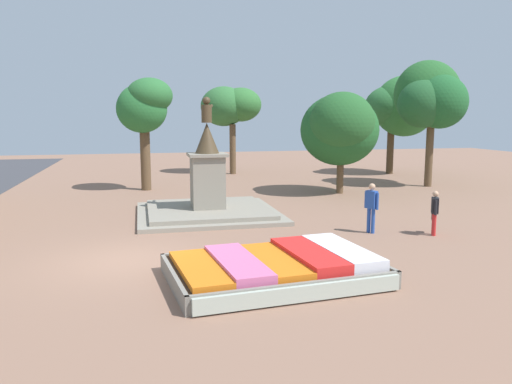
# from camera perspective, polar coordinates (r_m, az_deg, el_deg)

# --- Properties ---
(ground_plane) EXTENTS (83.64, 83.64, 0.00)m
(ground_plane) POSITION_cam_1_polar(r_m,az_deg,el_deg) (14.71, -14.61, -7.60)
(ground_plane) COLOR #8C6651
(flower_planter) EXTENTS (5.46, 3.98, 0.67)m
(flower_planter) POSITION_cam_1_polar(r_m,az_deg,el_deg) (12.61, 2.49, -8.69)
(flower_planter) COLOR #38281C
(flower_planter) RESTS_ON ground_plane
(statue_monument) EXTENTS (5.68, 5.68, 4.81)m
(statue_monument) POSITION_cam_1_polar(r_m,az_deg,el_deg) (20.56, -5.53, -0.45)
(statue_monument) COLOR gray
(statue_monument) RESTS_ON ground_plane
(pedestrian_with_handbag) EXTENTS (0.44, 0.67, 1.54)m
(pedestrian_with_handbag) POSITION_cam_1_polar(r_m,az_deg,el_deg) (18.11, 19.74, -2.02)
(pedestrian_with_handbag) COLOR red
(pedestrian_with_handbag) RESTS_ON ground_plane
(pedestrian_near_planter) EXTENTS (0.37, 0.51, 1.75)m
(pedestrian_near_planter) POSITION_cam_1_polar(r_m,az_deg,el_deg) (17.78, 13.05, -1.38)
(pedestrian_near_planter) COLOR #264CA5
(pedestrian_near_planter) RESTS_ON ground_plane
(park_tree_far_left) EXTENTS (4.91, 4.67, 6.79)m
(park_tree_far_left) POSITION_cam_1_polar(r_m,az_deg,el_deg) (36.34, 16.18, 9.49)
(park_tree_far_left) COLOR #4C3823
(park_tree_far_left) RESTS_ON ground_plane
(park_tree_behind_statue) EXTENTS (4.07, 4.45, 5.26)m
(park_tree_behind_statue) POSITION_cam_1_polar(r_m,az_deg,el_deg) (26.32, 9.61, 7.27)
(park_tree_behind_statue) COLOR brown
(park_tree_behind_statue) RESTS_ON ground_plane
(park_tree_far_right) EXTENTS (4.24, 3.58, 6.10)m
(park_tree_far_right) POSITION_cam_1_polar(r_m,az_deg,el_deg) (35.61, -2.92, 9.77)
(park_tree_far_right) COLOR brown
(park_tree_far_right) RESTS_ON ground_plane
(park_tree_street_side) EXTENTS (3.00, 3.09, 6.07)m
(park_tree_street_side) POSITION_cam_1_polar(r_m,az_deg,el_deg) (27.87, -12.73, 9.66)
(park_tree_street_side) COLOR brown
(park_tree_street_side) RESTS_ON ground_plane
(park_tree_mid_canopy) EXTENTS (4.21, 4.40, 7.23)m
(park_tree_mid_canopy) POSITION_cam_1_polar(r_m,az_deg,el_deg) (30.60, 19.26, 10.04)
(park_tree_mid_canopy) COLOR brown
(park_tree_mid_canopy) RESTS_ON ground_plane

